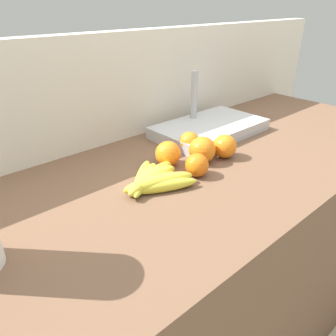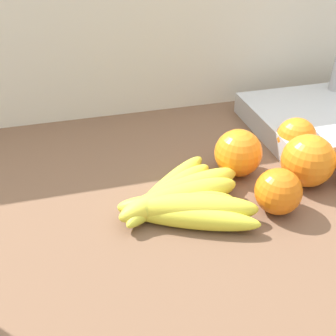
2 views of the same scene
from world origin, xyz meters
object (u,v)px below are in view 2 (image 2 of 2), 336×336
orange_back_left (278,191)px  orange_far_right (238,153)px  orange_right (308,161)px  banana_bunch (180,200)px  orange_back_right (296,137)px

orange_back_left → orange_far_right: (-0.02, 0.11, 0.00)m
orange_right → banana_bunch: bearing=-175.5°
orange_right → orange_far_right: 0.11m
orange_far_right → orange_back_right: bearing=13.1°
orange_back_right → banana_bunch: bearing=-157.7°
banana_bunch → orange_far_right: bearing=30.6°
banana_bunch → orange_back_right: 0.26m
orange_back_left → orange_far_right: orange_far_right is taller
orange_back_left → orange_right: size_ratio=0.81×
orange_right → orange_back_right: bearing=71.7°
banana_bunch → orange_right: (0.21, 0.02, 0.02)m
orange_right → orange_far_right: bearing=150.3°
orange_back_left → banana_bunch: bearing=165.7°
banana_bunch → orange_far_right: (0.12, 0.07, 0.02)m
banana_bunch → orange_far_right: size_ratio=2.72×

